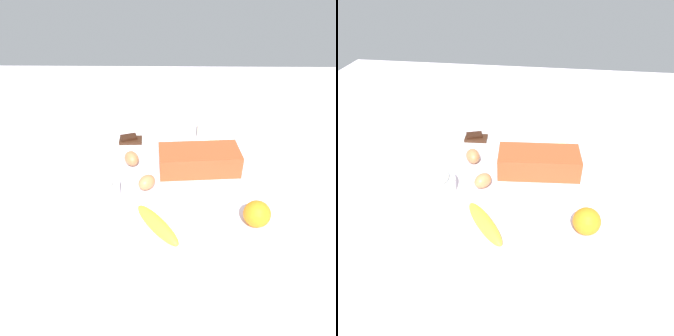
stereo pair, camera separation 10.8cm
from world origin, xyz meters
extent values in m
cube|color=silver|center=(0.00, 0.00, -0.01)|extent=(2.40, 2.40, 0.02)
cube|color=#9E4723|center=(-0.11, -0.05, 0.04)|extent=(0.29, 0.15, 0.08)
cube|color=black|center=(-0.11, -0.05, 0.04)|extent=(0.28, 0.14, 0.07)
cylinder|color=white|center=(0.23, 0.10, 0.02)|extent=(0.15, 0.15, 0.04)
torus|color=white|center=(0.23, 0.10, 0.04)|extent=(0.15, 0.15, 0.01)
ellipsoid|color=white|center=(0.23, 0.10, 0.05)|extent=(0.11, 0.11, 0.04)
ellipsoid|color=yellow|center=(0.03, 0.25, 0.02)|extent=(0.15, 0.18, 0.04)
sphere|color=orange|center=(-0.25, 0.22, 0.04)|extent=(0.08, 0.08, 0.08)
cube|color=#F4EDB2|center=(-0.16, -0.29, 0.03)|extent=(0.10, 0.07, 0.06)
ellipsoid|color=#A97245|center=(0.13, -0.08, 0.03)|extent=(0.07, 0.08, 0.05)
ellipsoid|color=#B87C4B|center=(0.07, 0.06, 0.02)|extent=(0.08, 0.08, 0.05)
cylinder|color=white|center=(0.15, -0.22, 0.01)|extent=(0.13, 0.13, 0.01)
cube|color=#381E11|center=(0.15, -0.22, 0.02)|extent=(0.09, 0.06, 0.01)
cube|color=black|center=(0.16, -0.23, 0.03)|extent=(0.07, 0.06, 0.01)
camera|label=1|loc=(-0.01, 0.88, 0.67)|focal=34.20mm
camera|label=2|loc=(-0.12, 0.88, 0.67)|focal=34.20mm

